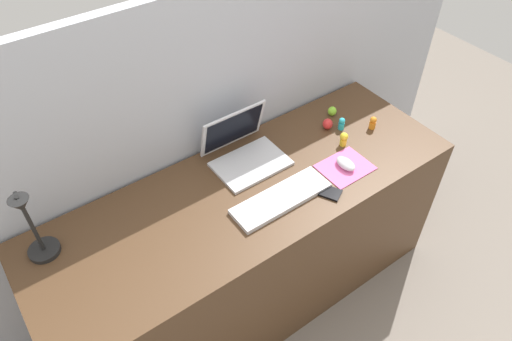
% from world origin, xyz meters
% --- Properties ---
extents(ground_plane, '(6.00, 6.00, 0.00)m').
position_xyz_m(ground_plane, '(0.00, 0.00, 0.00)').
color(ground_plane, slate).
extents(back_wall, '(2.98, 0.05, 1.44)m').
position_xyz_m(back_wall, '(0.00, 0.35, 0.72)').
color(back_wall, '#B2B7C1').
rests_on(back_wall, ground_plane).
extents(desk, '(1.78, 0.61, 0.74)m').
position_xyz_m(desk, '(0.00, 0.00, 0.37)').
color(desk, '#4C331E').
rests_on(desk, ground_plane).
extents(laptop, '(0.30, 0.27, 0.21)m').
position_xyz_m(laptop, '(0.09, 0.17, 0.79)').
color(laptop, silver).
rests_on(laptop, desk).
extents(keyboard, '(0.41, 0.13, 0.02)m').
position_xyz_m(keyboard, '(0.07, -0.12, 0.75)').
color(keyboard, silver).
rests_on(keyboard, desk).
extents(mousepad, '(0.21, 0.17, 0.00)m').
position_xyz_m(mousepad, '(0.40, -0.13, 0.74)').
color(mousepad, pink).
rests_on(mousepad, desk).
extents(mouse, '(0.06, 0.10, 0.03)m').
position_xyz_m(mouse, '(0.40, -0.13, 0.76)').
color(mouse, silver).
rests_on(mouse, mousepad).
extents(cell_phone, '(0.12, 0.14, 0.01)m').
position_xyz_m(cell_phone, '(0.24, -0.18, 0.74)').
color(cell_phone, black).
rests_on(cell_phone, desk).
extents(desk_lamp, '(0.11, 0.16, 0.35)m').
position_xyz_m(desk_lamp, '(-0.75, 0.14, 0.90)').
color(desk_lamp, black).
rests_on(desk_lamp, desk).
extents(toy_figurine_orange, '(0.03, 0.03, 0.06)m').
position_xyz_m(toy_figurine_orange, '(0.68, -0.01, 0.77)').
color(toy_figurine_orange, orange).
rests_on(toy_figurine_orange, desk).
extents(toy_figurine_lime, '(0.04, 0.04, 0.04)m').
position_xyz_m(toy_figurine_lime, '(0.60, 0.17, 0.76)').
color(toy_figurine_lime, '#8CDB33').
rests_on(toy_figurine_lime, desk).
extents(toy_figurine_red, '(0.05, 0.05, 0.05)m').
position_xyz_m(toy_figurine_red, '(0.52, 0.11, 0.77)').
color(toy_figurine_red, red).
rests_on(toy_figurine_red, desk).
extents(toy_figurine_cyan, '(0.03, 0.03, 0.06)m').
position_xyz_m(toy_figurine_cyan, '(0.57, 0.07, 0.77)').
color(toy_figurine_cyan, '#28B7CC').
rests_on(toy_figurine_cyan, desk).
extents(toy_figurine_yellow, '(0.04, 0.04, 0.06)m').
position_xyz_m(toy_figurine_yellow, '(0.50, -0.02, 0.78)').
color(toy_figurine_yellow, yellow).
rests_on(toy_figurine_yellow, desk).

